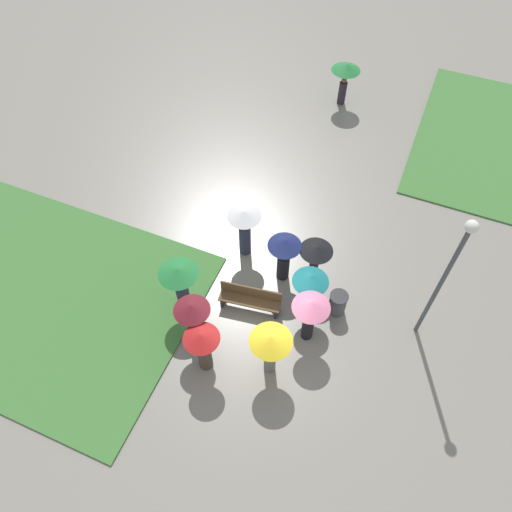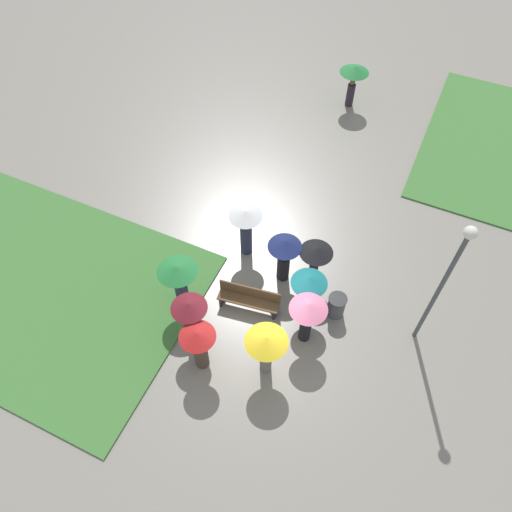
% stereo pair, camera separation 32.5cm
% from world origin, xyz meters
% --- Properties ---
extents(ground_plane, '(90.00, 90.00, 0.00)m').
position_xyz_m(ground_plane, '(0.00, 0.00, 0.00)').
color(ground_plane, gray).
extents(lawn_patch_near, '(9.94, 6.98, 0.06)m').
position_xyz_m(lawn_patch_near, '(-7.43, -1.52, 0.03)').
color(lawn_patch_near, '#427A38').
rests_on(lawn_patch_near, ground_plane).
extents(park_bench, '(1.92, 0.69, 0.90)m').
position_xyz_m(park_bench, '(-1.03, 0.64, 0.47)').
color(park_bench, brown).
rests_on(park_bench, ground_plane).
extents(lamp_post, '(0.32, 0.32, 4.96)m').
position_xyz_m(lamp_post, '(3.83, 1.78, 3.14)').
color(lamp_post, '#474C51').
rests_on(lamp_post, ground_plane).
extents(trash_bin, '(0.56, 0.56, 0.83)m').
position_xyz_m(trash_bin, '(1.44, 1.50, 0.42)').
color(trash_bin, '#4C4C51').
rests_on(trash_bin, ground_plane).
extents(crowd_person_red, '(0.99, 0.99, 1.79)m').
position_xyz_m(crowd_person_red, '(-1.45, -1.60, 1.15)').
color(crowd_person_red, '#47382D').
rests_on(crowd_person_red, ground_plane).
extents(crowd_person_black, '(1.01, 1.01, 1.73)m').
position_xyz_m(crowd_person_black, '(0.39, 2.29, 1.30)').
color(crowd_person_black, '#2D2333').
rests_on(crowd_person_black, ground_plane).
extents(crowd_person_yellow, '(1.16, 1.16, 1.89)m').
position_xyz_m(crowd_person_yellow, '(0.25, -1.00, 1.44)').
color(crowd_person_yellow, slate).
rests_on(crowd_person_yellow, ground_plane).
extents(crowd_person_navy, '(1.03, 1.03, 1.85)m').
position_xyz_m(crowd_person_navy, '(-0.52, 2.08, 1.28)').
color(crowd_person_navy, black).
rests_on(crowd_person_navy, ground_plane).
extents(crowd_person_white, '(1.06, 1.06, 1.98)m').
position_xyz_m(crowd_person_white, '(-2.02, 2.54, 1.34)').
color(crowd_person_white, '#282D47').
rests_on(crowd_person_white, ground_plane).
extents(crowd_person_maroon, '(1.01, 1.01, 1.92)m').
position_xyz_m(crowd_person_maroon, '(-2.03, -0.98, 1.36)').
color(crowd_person_maroon, '#2D2333').
rests_on(crowd_person_maroon, ground_plane).
extents(crowd_person_pink, '(1.07, 1.07, 1.88)m').
position_xyz_m(crowd_person_pink, '(0.88, 0.36, 1.39)').
color(crowd_person_pink, black).
rests_on(crowd_person_pink, ground_plane).
extents(crowd_person_teal, '(1.05, 1.05, 1.82)m').
position_xyz_m(crowd_person_teal, '(0.59, 1.20, 1.40)').
color(crowd_person_teal, '#282D47').
rests_on(crowd_person_teal, ground_plane).
extents(crowd_person_green, '(1.17, 1.17, 1.95)m').
position_xyz_m(crowd_person_green, '(-2.90, -0.09, 1.38)').
color(crowd_person_green, '#282D47').
rests_on(crowd_person_green, ground_plane).
extents(lone_walker_far_path, '(1.18, 1.18, 1.83)m').
position_xyz_m(lone_walker_far_path, '(-1.38, 11.36, 1.42)').
color(lone_walker_far_path, '#2D2333').
rests_on(lone_walker_far_path, ground_plane).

